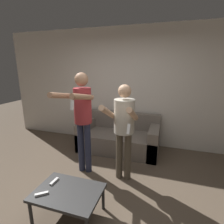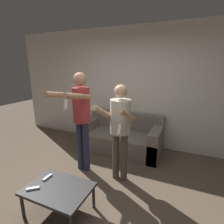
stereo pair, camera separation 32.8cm
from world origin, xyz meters
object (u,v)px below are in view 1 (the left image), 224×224
at_px(person_standing_left, 82,113).
at_px(person_standing_right, 124,123).
at_px(coffee_table, 68,194).
at_px(couch, 119,138).
at_px(remote_far, 54,181).
at_px(remote_near, 42,194).

bearing_deg(person_standing_left, person_standing_right, 0.50).
height_order(person_standing_right, coffee_table, person_standing_right).
relative_size(person_standing_left, coffee_table, 2.17).
distance_m(person_standing_left, person_standing_right, 0.72).
bearing_deg(person_standing_left, coffee_table, -74.91).
distance_m(couch, remote_far, 1.94).
distance_m(person_standing_left, remote_far, 1.11).
bearing_deg(remote_far, remote_near, -90.21).
relative_size(person_standing_right, coffee_table, 1.96).
height_order(coffee_table, remote_far, remote_far).
bearing_deg(coffee_table, person_standing_left, 105.09).
relative_size(couch, person_standing_right, 1.10).
height_order(couch, coffee_table, couch).
bearing_deg(person_standing_right, person_standing_left, -179.50).
bearing_deg(remote_near, remote_far, 89.79).
bearing_deg(remote_near, person_standing_left, 89.78).
xyz_separation_m(coffee_table, remote_far, (-0.26, 0.10, 0.05)).
relative_size(person_standing_left, person_standing_right, 1.11).
bearing_deg(person_standing_right, remote_near, -122.82).
xyz_separation_m(person_standing_left, remote_far, (-0.00, -0.85, -0.71)).
height_order(person_standing_right, remote_near, person_standing_right).
xyz_separation_m(person_standing_right, remote_near, (-0.71, -1.10, -0.60)).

